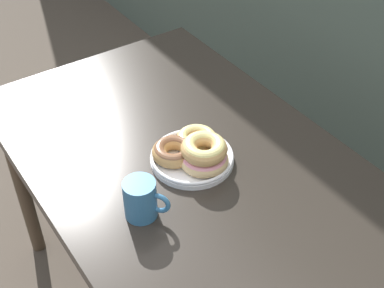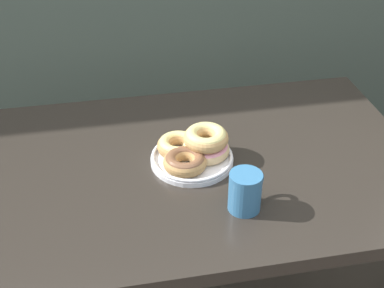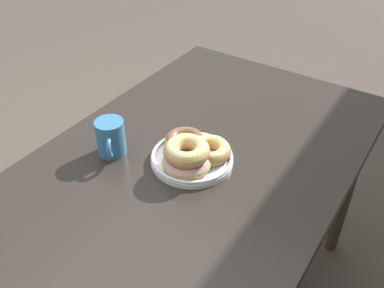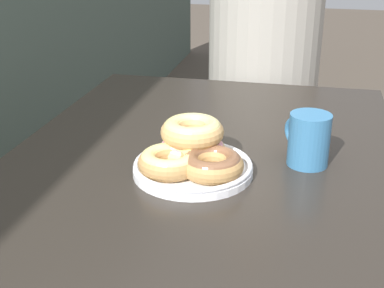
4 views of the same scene
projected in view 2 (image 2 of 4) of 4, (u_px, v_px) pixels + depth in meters
dining_table at (190, 184)px, 1.50m from camera, size 1.27×0.79×0.72m
donut_plate at (194, 150)px, 1.44m from camera, size 0.24×0.23×0.09m
coffee_mug at (246, 191)px, 1.28m from camera, size 0.10×0.09×0.10m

